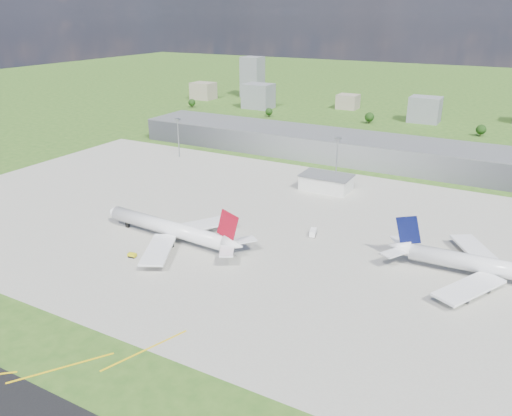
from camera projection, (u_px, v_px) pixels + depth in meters
The scene contains 19 objects.
ground at pixel (340, 164), 317.41m from camera, with size 1400.00×1400.00×0.00m, color #2F571B.
apron at pixel (277, 229), 223.13m from camera, with size 360.00×190.00×0.08m, color gray.
terminal at pixel (348, 148), 326.90m from camera, with size 300.00×42.00×15.00m, color slate.
ops_building at pixel (326, 183), 270.66m from camera, with size 26.00×16.00×8.00m, color silver.
mast_west at pixel (178, 131), 326.91m from camera, with size 3.50×2.00×25.90m.
mast_center at pixel (337, 152), 277.87m from camera, with size 3.50×2.00×25.90m.
airliner_red_twin at pixel (172, 229), 209.41m from camera, with size 74.17×57.68×20.34m.
airliner_blue_quad at pixel (502, 269), 176.78m from camera, with size 77.38×60.72×20.22m.
tug_yellow at pixel (132, 255), 197.05m from camera, with size 3.53×2.37×1.67m.
van_white_near at pixel (313, 233), 215.76m from camera, with size 3.81×6.08×2.83m.
bldg_far_w at pixel (203, 91), 550.95m from camera, with size 24.00×20.00×18.00m, color gray.
bldg_w at pixel (258, 96), 497.86m from camera, with size 28.00×22.00×24.00m, color slate.
bldg_cw at pixel (348, 102), 496.69m from camera, with size 20.00×18.00×14.00m, color gray.
bldg_c at pixel (425, 110), 435.07m from camera, with size 26.00×20.00×22.00m, color slate.
bldg_tall_w at pixel (252, 77), 561.00m from camera, with size 22.00×20.00×44.00m, color slate.
tree_far_w at pixel (192, 103), 502.62m from camera, with size 7.20×7.20×8.80m.
tree_w at pixel (269, 112), 458.54m from camera, with size 6.75×6.75×8.25m.
tree_c at pixel (369, 117), 430.31m from camera, with size 8.10×8.10×9.90m.
tree_e at pixel (481, 130), 386.23m from camera, with size 7.65×7.65×9.35m.
Camera 1 is at (99.60, -143.63, 90.69)m, focal length 35.00 mm.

